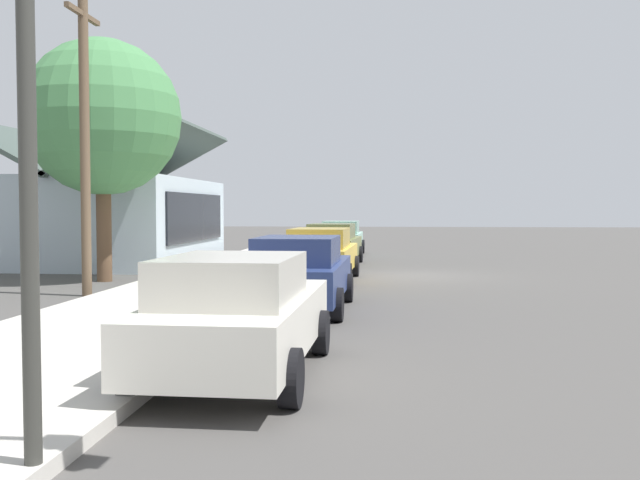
{
  "coord_description": "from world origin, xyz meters",
  "views": [
    {
      "loc": [
        -22.81,
        0.84,
        2.18
      ],
      "look_at": [
        -0.06,
        2.95,
        1.14
      ],
      "focal_mm": 39.56,
      "sensor_mm": 36.0,
      "label": 1
    }
  ],
  "objects_px": {
    "car_ivory": "(239,314)",
    "fire_hydrant_red": "(305,248)",
    "shade_tree": "(102,118)",
    "traffic_light_main": "(159,34)",
    "car_olive": "(333,244)",
    "car_mustard": "(321,254)",
    "utility_pole_wooden": "(85,137)",
    "car_navy": "(300,273)",
    "car_seafoam": "(342,238)"
  },
  "relations": [
    {
      "from": "car_olive",
      "to": "fire_hydrant_red",
      "type": "height_order",
      "value": "car_olive"
    },
    {
      "from": "utility_pole_wooden",
      "to": "car_navy",
      "type": "bearing_deg",
      "value": -110.03
    },
    {
      "from": "car_seafoam",
      "to": "car_ivory",
      "type": "bearing_deg",
      "value": -179.0
    },
    {
      "from": "car_ivory",
      "to": "car_seafoam",
      "type": "relative_size",
      "value": 0.99
    },
    {
      "from": "utility_pole_wooden",
      "to": "traffic_light_main",
      "type": "bearing_deg",
      "value": -153.87
    },
    {
      "from": "car_seafoam",
      "to": "fire_hydrant_red",
      "type": "height_order",
      "value": "car_seafoam"
    },
    {
      "from": "car_seafoam",
      "to": "shade_tree",
      "type": "xyz_separation_m",
      "value": [
        -12.22,
        6.31,
        4.02
      ]
    },
    {
      "from": "car_olive",
      "to": "shade_tree",
      "type": "xyz_separation_m",
      "value": [
        -6.67,
        6.31,
        4.02
      ]
    },
    {
      "from": "car_navy",
      "to": "fire_hydrant_red",
      "type": "xyz_separation_m",
      "value": [
        14.63,
        1.57,
        -0.32
      ]
    },
    {
      "from": "car_ivory",
      "to": "traffic_light_main",
      "type": "bearing_deg",
      "value": -176.01
    },
    {
      "from": "car_navy",
      "to": "car_olive",
      "type": "bearing_deg",
      "value": 2.01
    },
    {
      "from": "car_ivory",
      "to": "shade_tree",
      "type": "distance_m",
      "value": 13.66
    },
    {
      "from": "car_olive",
      "to": "car_mustard",
      "type": "bearing_deg",
      "value": -175.97
    },
    {
      "from": "car_ivory",
      "to": "car_navy",
      "type": "height_order",
      "value": "same"
    },
    {
      "from": "car_mustard",
      "to": "utility_pole_wooden",
      "type": "relative_size",
      "value": 0.66
    },
    {
      "from": "car_seafoam",
      "to": "shade_tree",
      "type": "bearing_deg",
      "value": 153.36
    },
    {
      "from": "shade_tree",
      "to": "utility_pole_wooden",
      "type": "height_order",
      "value": "utility_pole_wooden"
    },
    {
      "from": "car_mustard",
      "to": "car_seafoam",
      "type": "relative_size",
      "value": 1.06
    },
    {
      "from": "car_navy",
      "to": "car_seafoam",
      "type": "bearing_deg",
      "value": 1.7
    },
    {
      "from": "utility_pole_wooden",
      "to": "fire_hydrant_red",
      "type": "bearing_deg",
      "value": -17.62
    },
    {
      "from": "car_navy",
      "to": "car_mustard",
      "type": "bearing_deg",
      "value": 2.0
    },
    {
      "from": "car_mustard",
      "to": "fire_hydrant_red",
      "type": "height_order",
      "value": "car_mustard"
    },
    {
      "from": "car_olive",
      "to": "utility_pole_wooden",
      "type": "xyz_separation_m",
      "value": [
        -10.09,
        5.36,
        3.11
      ]
    },
    {
      "from": "car_mustard",
      "to": "shade_tree",
      "type": "relative_size",
      "value": 0.69
    },
    {
      "from": "car_olive",
      "to": "shade_tree",
      "type": "height_order",
      "value": "shade_tree"
    },
    {
      "from": "car_navy",
      "to": "fire_hydrant_red",
      "type": "height_order",
      "value": "car_navy"
    },
    {
      "from": "car_ivory",
      "to": "car_seafoam",
      "type": "height_order",
      "value": "same"
    },
    {
      "from": "car_mustard",
      "to": "car_olive",
      "type": "height_order",
      "value": "same"
    },
    {
      "from": "car_ivory",
      "to": "car_navy",
      "type": "xyz_separation_m",
      "value": [
        5.89,
        -0.08,
        0.0
      ]
    },
    {
      "from": "car_navy",
      "to": "utility_pole_wooden",
      "type": "bearing_deg",
      "value": 70.97
    },
    {
      "from": "car_mustard",
      "to": "traffic_light_main",
      "type": "xyz_separation_m",
      "value": [
        -15.59,
        -0.19,
        2.67
      ]
    },
    {
      "from": "car_mustard",
      "to": "shade_tree",
      "type": "distance_m",
      "value": 7.6
    },
    {
      "from": "fire_hydrant_red",
      "to": "car_navy",
      "type": "bearing_deg",
      "value": -173.87
    },
    {
      "from": "car_ivory",
      "to": "fire_hydrant_red",
      "type": "distance_m",
      "value": 20.58
    },
    {
      "from": "car_navy",
      "to": "utility_pole_wooden",
      "type": "distance_m",
      "value": 6.7
    },
    {
      "from": "traffic_light_main",
      "to": "utility_pole_wooden",
      "type": "bearing_deg",
      "value": 26.13
    },
    {
      "from": "car_mustard",
      "to": "fire_hydrant_red",
      "type": "xyz_separation_m",
      "value": [
        8.54,
        1.47,
        -0.32
      ]
    },
    {
      "from": "utility_pole_wooden",
      "to": "fire_hydrant_red",
      "type": "relative_size",
      "value": 10.56
    },
    {
      "from": "car_navy",
      "to": "utility_pole_wooden",
      "type": "xyz_separation_m",
      "value": [
        2.03,
        5.57,
        3.11
      ]
    },
    {
      "from": "car_olive",
      "to": "traffic_light_main",
      "type": "relative_size",
      "value": 0.86
    },
    {
      "from": "shade_tree",
      "to": "fire_hydrant_red",
      "type": "relative_size",
      "value": 10.07
    },
    {
      "from": "car_mustard",
      "to": "car_olive",
      "type": "bearing_deg",
      "value": 2.79
    },
    {
      "from": "car_mustard",
      "to": "traffic_light_main",
      "type": "relative_size",
      "value": 0.95
    },
    {
      "from": "car_navy",
      "to": "utility_pole_wooden",
      "type": "height_order",
      "value": "utility_pole_wooden"
    },
    {
      "from": "car_ivory",
      "to": "shade_tree",
      "type": "height_order",
      "value": "shade_tree"
    },
    {
      "from": "car_ivory",
      "to": "car_mustard",
      "type": "relative_size",
      "value": 0.94
    },
    {
      "from": "car_ivory",
      "to": "car_mustard",
      "type": "distance_m",
      "value": 11.98
    },
    {
      "from": "shade_tree",
      "to": "utility_pole_wooden",
      "type": "xyz_separation_m",
      "value": [
        -3.42,
        -0.95,
        -0.91
      ]
    },
    {
      "from": "shade_tree",
      "to": "traffic_light_main",
      "type": "distance_m",
      "value": 16.41
    },
    {
      "from": "car_ivory",
      "to": "car_navy",
      "type": "relative_size",
      "value": 0.98
    }
  ]
}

